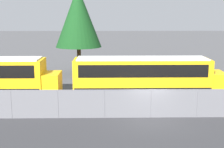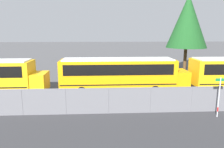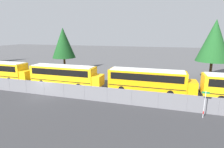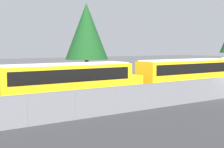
{
  "view_description": "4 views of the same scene",
  "coord_description": "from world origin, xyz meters",
  "views": [
    {
      "loc": [
        -2.86,
        -19.4,
        6.73
      ],
      "look_at": [
        -2.43,
        4.13,
        2.11
      ],
      "focal_mm": 50.0,
      "sensor_mm": 36.0,
      "label": 1
    },
    {
      "loc": [
        11.46,
        -14.77,
        5.85
      ],
      "look_at": [
        12.49,
        4.16,
        2.05
      ],
      "focal_mm": 35.0,
      "sensor_mm": 36.0,
      "label": 2
    },
    {
      "loc": [
        15.4,
        -19.02,
        8.14
      ],
      "look_at": [
        8.24,
        4.66,
        2.49
      ],
      "focal_mm": 28.0,
      "sensor_mm": 36.0,
      "label": 3
    },
    {
      "loc": [
        -23.66,
        -17.13,
        4.59
      ],
      "look_at": [
        -8.66,
        5.28,
        2.18
      ],
      "focal_mm": 50.0,
      "sensor_mm": 36.0,
      "label": 4
    }
  ],
  "objects": [
    {
      "name": "tree_0",
      "position": [
        -5.88,
        14.74,
        6.29
      ],
      "size": [
        4.99,
        4.99,
        9.55
      ],
      "color": "#51381E",
      "rests_on": "ground_plane"
    },
    {
      "name": "school_bus_3",
      "position": [
        0.2,
        4.91,
        1.92
      ],
      "size": [
        12.12,
        2.59,
        3.27
      ],
      "color": "yellow",
      "rests_on": "ground_plane"
    },
    {
      "name": "school_bus_2",
      "position": [
        -12.91,
        4.8,
        1.92
      ],
      "size": [
        12.12,
        2.59,
        3.27
      ],
      "color": "yellow",
      "rests_on": "ground_plane"
    }
  ]
}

